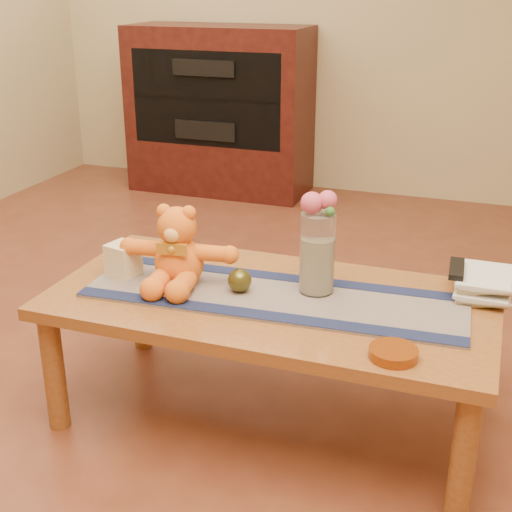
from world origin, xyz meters
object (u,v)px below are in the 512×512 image
(pillar_candle, at_px, (123,259))
(amber_dish, at_px, (393,353))
(tv_remote, at_px, (457,269))
(book_bottom, at_px, (454,289))
(teddy_bear, at_px, (178,246))
(bronze_ball, at_px, (240,280))
(glass_vase, at_px, (317,253))

(pillar_candle, height_order, amber_dish, pillar_candle)
(tv_remote, height_order, amber_dish, tv_remote)
(book_bottom, xyz_separation_m, amber_dish, (-0.12, -0.49, 0.00))
(teddy_bear, distance_m, pillar_candle, 0.21)
(teddy_bear, xyz_separation_m, tv_remote, (0.86, 0.23, -0.05))
(book_bottom, bearing_deg, pillar_candle, -172.65)
(pillar_candle, height_order, bronze_ball, pillar_candle)
(tv_remote, distance_m, amber_dish, 0.49)
(bronze_ball, xyz_separation_m, book_bottom, (0.64, 0.25, -0.04))
(pillar_candle, bearing_deg, amber_dish, -13.97)
(amber_dish, bearing_deg, pillar_candle, 166.03)
(teddy_bear, bearing_deg, pillar_candle, 175.34)
(tv_remote, bearing_deg, glass_vase, -163.13)
(amber_dish, bearing_deg, book_bottom, 76.65)
(glass_vase, relative_size, tv_remote, 1.62)
(glass_vase, relative_size, amber_dish, 1.98)
(pillar_candle, height_order, glass_vase, glass_vase)
(tv_remote, bearing_deg, pillar_candle, -170.17)
(pillar_candle, bearing_deg, book_bottom, 13.29)
(pillar_candle, distance_m, bronze_ball, 0.42)
(bronze_ball, height_order, amber_dish, bronze_ball)
(book_bottom, bearing_deg, teddy_bear, -170.22)
(pillar_candle, distance_m, amber_dish, 0.97)
(pillar_candle, xyz_separation_m, tv_remote, (1.06, 0.24, 0.02))
(pillar_candle, height_order, book_bottom, pillar_candle)
(bronze_ball, relative_size, book_bottom, 0.34)
(teddy_bear, xyz_separation_m, pillar_candle, (-0.20, -0.01, -0.07))
(glass_vase, xyz_separation_m, book_bottom, (0.42, 0.16, -0.13))
(teddy_bear, relative_size, amber_dish, 2.82)
(teddy_bear, distance_m, bronze_ball, 0.23)
(bronze_ball, relative_size, tv_remote, 0.48)
(bronze_ball, xyz_separation_m, tv_remote, (0.65, 0.24, 0.04))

